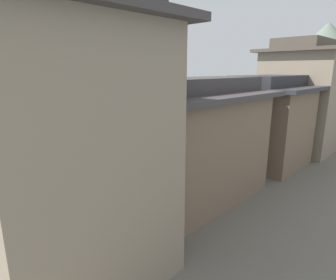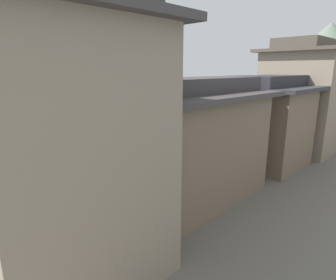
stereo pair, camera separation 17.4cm
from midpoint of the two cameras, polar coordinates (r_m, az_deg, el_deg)
name	(u,v)px [view 1 (the left image)]	position (r m, az deg, el deg)	size (l,w,h in m)	color
boat_moored_nearest	(299,110)	(56.14, 24.97, 5.62)	(1.14, 4.03, 0.46)	#232326
boat_moored_second	(149,134)	(31.34, -3.96, 1.13)	(3.46, 4.60, 0.56)	brown
boat_moored_third	(304,122)	(42.40, 25.71, 3.31)	(1.38, 4.99, 0.79)	#232326
boat_moored_far	(178,153)	(24.25, 1.86, -2.61)	(5.38, 1.50, 0.73)	brown
house_waterfront_nearest	(61,144)	(9.35, -21.41, -0.69)	(6.97, 5.96, 8.74)	gray
house_waterfront_second	(194,141)	(14.43, 4.91, -0.13)	(5.81, 8.11, 6.14)	#75604C
house_waterfront_tall	(265,122)	(20.62, 18.89, 3.54)	(6.13, 5.85, 6.14)	#75604C
house_waterfront_narrow	(306,97)	(26.52, 26.04, 7.88)	(6.62, 8.39, 8.74)	gray
mooring_post_dock_mid	(108,192)	(15.09, -12.45, -10.22)	(0.20, 0.20, 0.80)	#473828
mooring_post_dock_far	(190,162)	(19.13, 4.28, -4.44)	(0.20, 0.20, 0.90)	#473828
hill_far_centre	(325,56)	(131.77, 29.18, 14.72)	(51.60, 51.60, 24.84)	#5B6B5B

